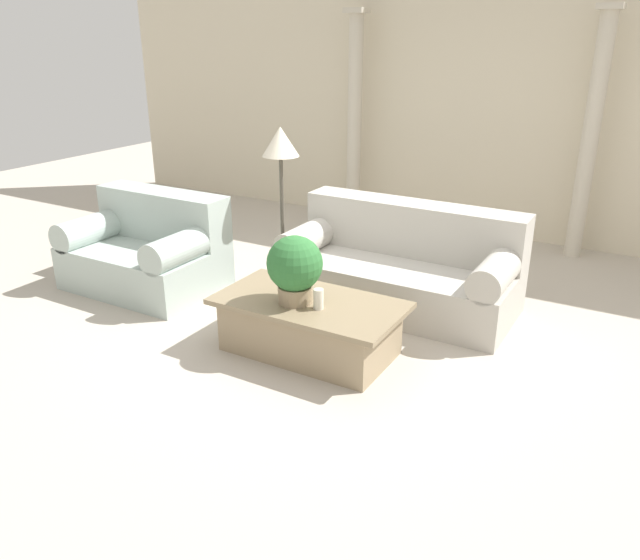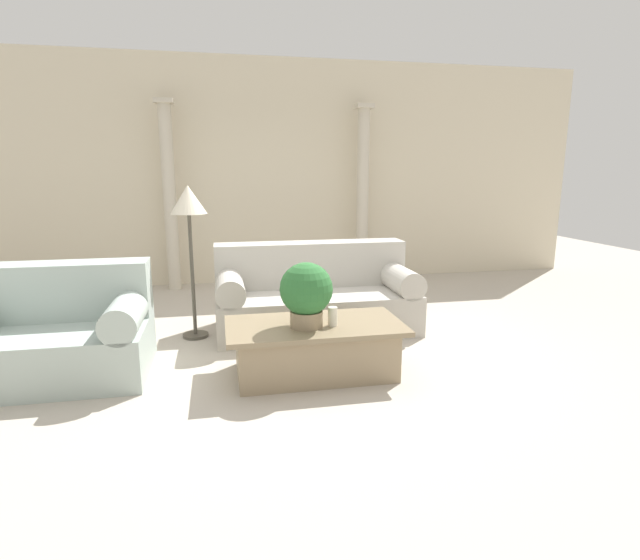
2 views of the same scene
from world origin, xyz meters
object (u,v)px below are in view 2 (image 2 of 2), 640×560
Objects in this scene: coffee_table at (315,348)px; floor_lamp at (189,211)px; sofa_long at (315,295)px; loveseat at (57,332)px; potted_plant at (306,292)px.

floor_lamp is (-1.00, 1.15, 1.04)m from coffee_table.
sofa_long is 1.53m from floor_lamp.
coffee_table is (-0.23, -1.21, -0.14)m from sofa_long.
loveseat is 0.94× the size of floor_lamp.
coffee_table is at bearing -100.89° from sofa_long.
potted_plant reaches higher than coffee_table.
sofa_long is 1.44× the size of loveseat.
floor_lamp is at bearing -177.24° from sofa_long.
coffee_table is 0.95× the size of floor_lamp.
sofa_long is 3.96× the size of potted_plant.
sofa_long is at bearing 19.59° from loveseat.
potted_plant is at bearing -53.14° from floor_lamp.
sofa_long is at bearing 2.76° from floor_lamp.
sofa_long is 1.24m from coffee_table.
sofa_long reaches higher than coffee_table.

